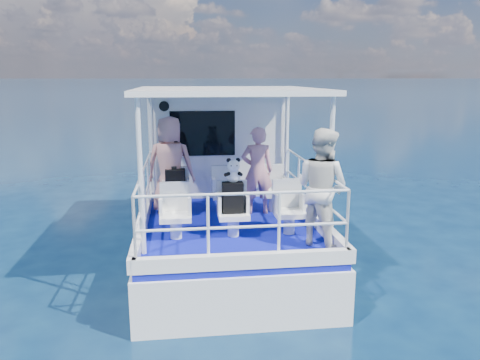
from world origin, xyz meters
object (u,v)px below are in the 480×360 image
Objects in this scene: panda at (233,170)px; backpack_center at (233,198)px; passenger_stbd_aft at (322,187)px; passenger_port_fwd at (170,165)px.

backpack_center is at bearing -122.45° from panda.
passenger_stbd_aft is at bearing -24.15° from panda.
backpack_center is 1.29× the size of panda.
passenger_stbd_aft reaches higher than backpack_center.
panda is at bearing 57.55° from backpack_center.
passenger_port_fwd is 1.74m from panda.
backpack_center is (0.99, -1.44, -0.27)m from passenger_port_fwd.
backpack_center is (-1.26, 0.54, -0.25)m from passenger_stbd_aft.
panda is (0.01, 0.02, 0.43)m from backpack_center.
backpack_center is at bearing 136.67° from passenger_port_fwd.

